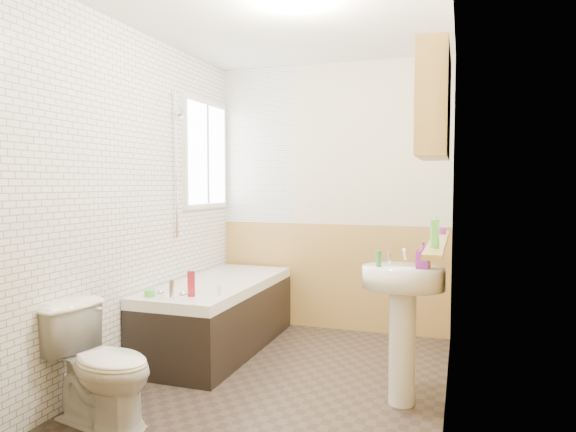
# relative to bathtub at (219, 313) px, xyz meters

# --- Properties ---
(floor) EXTENTS (2.80, 2.80, 0.00)m
(floor) POSITION_rel_bathtub_xyz_m (0.73, -0.50, -0.30)
(floor) COLOR #302722
(floor) RESTS_ON ground
(ceiling) EXTENTS (2.80, 2.80, 0.00)m
(ceiling) POSITION_rel_bathtub_xyz_m (0.73, -0.50, 2.20)
(ceiling) COLOR white
(ceiling) RESTS_ON ground
(wall_back) EXTENTS (2.20, 0.02, 2.50)m
(wall_back) POSITION_rel_bathtub_xyz_m (0.73, 0.91, 0.95)
(wall_back) COLOR beige
(wall_back) RESTS_ON ground
(wall_front) EXTENTS (2.20, 0.02, 2.50)m
(wall_front) POSITION_rel_bathtub_xyz_m (0.73, -1.91, 0.95)
(wall_front) COLOR beige
(wall_front) RESTS_ON ground
(wall_left) EXTENTS (0.02, 2.80, 2.50)m
(wall_left) POSITION_rel_bathtub_xyz_m (-0.38, -0.50, 0.95)
(wall_left) COLOR beige
(wall_left) RESTS_ON ground
(wall_right) EXTENTS (0.02, 2.80, 2.50)m
(wall_right) POSITION_rel_bathtub_xyz_m (1.84, -0.50, 0.95)
(wall_right) COLOR beige
(wall_right) RESTS_ON ground
(wainscot_right) EXTENTS (0.01, 2.80, 1.00)m
(wainscot_right) POSITION_rel_bathtub_xyz_m (1.82, -0.50, 0.20)
(wainscot_right) COLOR tan
(wainscot_right) RESTS_ON wall_right
(wainscot_front) EXTENTS (2.20, 0.01, 1.00)m
(wainscot_front) POSITION_rel_bathtub_xyz_m (0.73, -1.89, 0.20)
(wainscot_front) COLOR tan
(wainscot_front) RESTS_ON wall_front
(wainscot_back) EXTENTS (2.20, 0.01, 1.00)m
(wainscot_back) POSITION_rel_bathtub_xyz_m (0.73, 0.88, 0.20)
(wainscot_back) COLOR tan
(wainscot_back) RESTS_ON wall_back
(tile_cladding_left) EXTENTS (0.01, 2.80, 2.50)m
(tile_cladding_left) POSITION_rel_bathtub_xyz_m (-0.36, -0.50, 0.95)
(tile_cladding_left) COLOR white
(tile_cladding_left) RESTS_ON wall_left
(tile_return_back) EXTENTS (0.75, 0.01, 1.50)m
(tile_return_back) POSITION_rel_bathtub_xyz_m (0.01, 0.88, 1.45)
(tile_return_back) COLOR white
(tile_return_back) RESTS_ON wall_back
(window) EXTENTS (0.03, 0.79, 0.99)m
(window) POSITION_rel_bathtub_xyz_m (-0.33, 0.45, 1.35)
(window) COLOR white
(window) RESTS_ON wall_left
(bathtub) EXTENTS (0.70, 1.66, 0.71)m
(bathtub) POSITION_rel_bathtub_xyz_m (0.00, 0.00, 0.00)
(bathtub) COLOR black
(bathtub) RESTS_ON floor
(shower_riser) EXTENTS (0.11, 0.08, 1.22)m
(shower_riser) POSITION_rel_bathtub_xyz_m (-0.31, -0.12, 1.35)
(shower_riser) COLOR silver
(shower_riser) RESTS_ON wall_left
(toilet) EXTENTS (0.76, 0.52, 0.68)m
(toilet) POSITION_rel_bathtub_xyz_m (-0.03, -1.44, 0.04)
(toilet) COLOR white
(toilet) RESTS_ON floor
(sink) EXTENTS (0.51, 0.41, 0.98)m
(sink) POSITION_rel_bathtub_xyz_m (1.57, -0.61, 0.32)
(sink) COLOR white
(sink) RESTS_ON floor
(pine_shelf) EXTENTS (0.10, 1.36, 0.03)m
(pine_shelf) POSITION_rel_bathtub_xyz_m (1.77, -0.55, 0.72)
(pine_shelf) COLOR tan
(pine_shelf) RESTS_ON wall_right
(medicine_cabinet) EXTENTS (0.17, 0.68, 0.61)m
(medicine_cabinet) POSITION_rel_bathtub_xyz_m (1.74, -0.75, 1.53)
(medicine_cabinet) COLOR tan
(medicine_cabinet) RESTS_ON wall_right
(foam_can) EXTENTS (0.06, 0.06, 0.16)m
(foam_can) POSITION_rel_bathtub_xyz_m (1.77, -0.95, 0.81)
(foam_can) COLOR #59C647
(foam_can) RESTS_ON pine_shelf
(green_bottle) EXTENTS (0.05, 0.05, 0.20)m
(green_bottle) POSITION_rel_bathtub_xyz_m (1.77, -0.77, 0.83)
(green_bottle) COLOR #59C647
(green_bottle) RESTS_ON pine_shelf
(black_jar) EXTENTS (0.08, 0.08, 0.05)m
(black_jar) POSITION_rel_bathtub_xyz_m (1.77, -0.10, 0.76)
(black_jar) COLOR purple
(black_jar) RESTS_ON pine_shelf
(soap_bottle) EXTENTS (0.10, 0.18, 0.08)m
(soap_bottle) POSITION_rel_bathtub_xyz_m (1.69, -0.64, 0.61)
(soap_bottle) COLOR purple
(soap_bottle) RESTS_ON sink
(clear_bottle) EXTENTS (0.05, 0.05, 0.10)m
(clear_bottle) POSITION_rel_bathtub_xyz_m (1.43, -0.66, 0.62)
(clear_bottle) COLOR #388447
(clear_bottle) RESTS_ON sink
(blue_gel) EXTENTS (0.06, 0.05, 0.18)m
(blue_gel) POSITION_rel_bathtub_xyz_m (0.08, -0.60, 0.37)
(blue_gel) COLOR maroon
(blue_gel) RESTS_ON bathtub
(cream_jar) EXTENTS (0.09, 0.09, 0.05)m
(cream_jar) POSITION_rel_bathtub_xyz_m (-0.20, -0.70, 0.30)
(cream_jar) COLOR #59C647
(cream_jar) RESTS_ON bathtub
(orange_bottle) EXTENTS (0.03, 0.03, 0.08)m
(orange_bottle) POSITION_rel_bathtub_xyz_m (0.26, -0.52, 0.32)
(orange_bottle) COLOR silver
(orange_bottle) RESTS_ON bathtub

